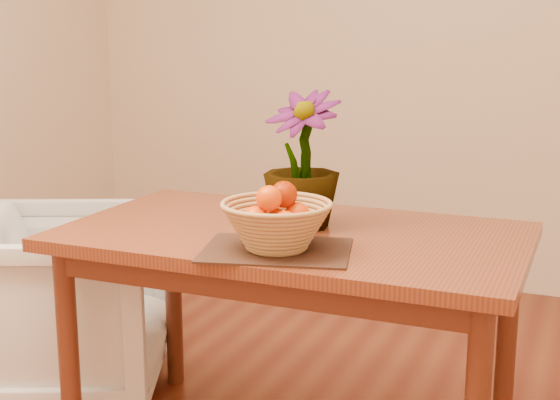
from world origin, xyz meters
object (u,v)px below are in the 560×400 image
at_px(table, 293,258).
at_px(potted_plant, 302,160).
at_px(armchair, 61,295).
at_px(wicker_basket, 277,227).

distance_m(table, potted_plant, 0.30).
height_order(table, armchair, armchair).
relative_size(table, potted_plant, 3.31).
relative_size(table, armchair, 1.82).
distance_m(potted_plant, armchair, 1.13).
xyz_separation_m(table, wicker_basket, (0.04, -0.23, 0.16)).
bearing_deg(table, wicker_basket, -79.40).
height_order(wicker_basket, potted_plant, potted_plant).
height_order(potted_plant, armchair, potted_plant).
xyz_separation_m(table, potted_plant, (0.01, 0.05, 0.30)).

